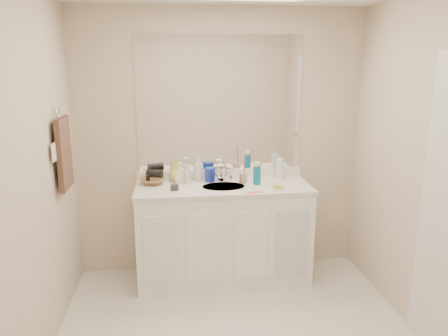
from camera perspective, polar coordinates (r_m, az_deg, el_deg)
The scene contains 28 objects.
wall_back at distance 3.99m, azimuth -0.55°, elevation 3.21°, with size 2.60×0.02×2.40m, color beige.
wall_front at distance 1.55m, azimuth 10.27°, elevation -14.81°, with size 2.60×0.02×2.40m, color beige.
wall_left at distance 2.84m, azimuth -24.53°, elevation -2.48°, with size 0.02×2.60×2.40m, color beige.
wall_right at distance 3.20m, azimuth 26.05°, elevation -0.89°, with size 0.02×2.60×2.40m, color beige.
vanity_cabinet at distance 3.95m, azimuth -0.09°, elevation -8.67°, with size 1.50×0.55×0.85m, color white.
countertop at distance 3.80m, azimuth -0.09°, elevation -2.53°, with size 1.52×0.57×0.03m, color white.
backsplash at distance 4.03m, azimuth -0.52°, elevation -0.74°, with size 1.52×0.03×0.08m, color white.
sink_basin at distance 3.78m, azimuth -0.05°, elevation -2.57°, with size 0.37×0.37×0.02m, color beige.
faucet at distance 3.93m, azimuth -0.36°, elevation -0.90°, with size 0.02×0.02×0.11m, color silver.
mirror at distance 3.93m, azimuth -0.55°, elevation 8.36°, with size 1.48×0.01×1.20m, color white.
blue_mug at distance 3.91m, azimuth -1.86°, elevation -0.88°, with size 0.09×0.09×0.12m, color #182FA5.
tan_cup at distance 3.87m, azimuth 2.51°, elevation -1.33°, with size 0.07×0.07×0.09m, color tan.
toothbrush at distance 3.84m, azimuth 2.68°, elevation 0.19°, with size 0.01×0.01×0.20m, color #DB3968.
mouthwash_bottle at distance 3.83m, azimuth 4.33°, elevation -0.98°, with size 0.07×0.07×0.16m, color #0C6C99.
clear_pump_bottle at distance 4.03m, azimuth 7.28°, elevation -0.10°, with size 0.07×0.07×0.19m, color white.
soap_dish at distance 3.71m, azimuth 6.98°, elevation -2.70°, with size 0.11×0.08×0.01m, color white.
green_soap at distance 3.71m, azimuth 6.98°, elevation -2.43°, with size 0.08×0.05×0.03m, color #AECE32.
orange_comb at distance 3.60m, azimuth 4.05°, elevation -3.19°, with size 0.13×0.03×0.01m, color #FF5C1A.
dark_jar at distance 3.68m, azimuth -6.48°, elevation -2.51°, with size 0.07×0.07×0.05m, color #2B2C31.
extra_white_bottle at distance 3.86m, azimuth -4.86°, elevation -0.82°, with size 0.05×0.05×0.16m, color silver.
soap_bottle_white at distance 3.94m, azimuth -3.39°, elevation -0.07°, with size 0.08×0.09×0.22m, color white.
soap_bottle_cream at distance 3.90m, azimuth -5.73°, elevation -0.60°, with size 0.08×0.08×0.17m, color #FFFBCF.
soap_bottle_yellow at distance 3.94m, azimuth -6.25°, elevation -0.57°, with size 0.13×0.13×0.16m, color #D9DB55.
wicker_basket at distance 3.90m, azimuth -9.31°, elevation -1.66°, with size 0.22×0.22×0.05m, color olive.
hair_dryer at distance 3.88m, azimuth -9.05°, elevation -0.75°, with size 0.07×0.07×0.14m, color black.
towel_ring at distance 3.50m, azimuth -20.88°, elevation 6.60°, with size 0.11×0.11×0.01m, color silver.
hand_towel at distance 3.54m, azimuth -20.15°, elevation 1.80°, with size 0.04×0.32×0.55m, color #34221C.
switch_plate at distance 3.34m, azimuth -21.35°, elevation 1.92°, with size 0.01×0.09×0.13m, color white.
Camera 1 is at (-0.42, -2.59, 1.94)m, focal length 35.00 mm.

